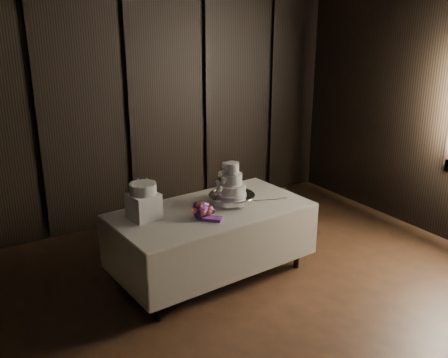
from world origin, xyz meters
TOP-DOWN VIEW (x-y plane):
  - room at (0.00, 0.00)m, footprint 6.08×7.08m
  - display_table at (0.10, 1.66)m, footprint 2.06×1.18m
  - cake_stand at (0.37, 1.69)m, footprint 0.53×0.53m
  - wedding_cake at (0.34, 1.68)m, footprint 0.32×0.29m
  - bouquet at (-0.08, 1.52)m, footprint 0.48×0.47m
  - box_pedestal at (-0.56, 1.78)m, footprint 0.30×0.30m
  - small_cake at (-0.56, 1.78)m, footprint 0.26×0.26m
  - cake_knife at (0.71, 1.56)m, footprint 0.35×0.16m

SIDE VIEW (x-z plane):
  - display_table at x=0.10m, z-range 0.04..0.80m
  - cake_knife at x=0.71m, z-range 0.76..0.77m
  - cake_stand at x=0.37m, z-range 0.76..0.85m
  - bouquet at x=-0.08m, z-range 0.73..0.91m
  - box_pedestal at x=-0.56m, z-range 0.76..1.01m
  - wedding_cake at x=0.34m, z-range 0.81..1.16m
  - small_cake at x=-0.56m, z-range 1.01..1.11m
  - room at x=0.00m, z-range -0.04..3.04m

